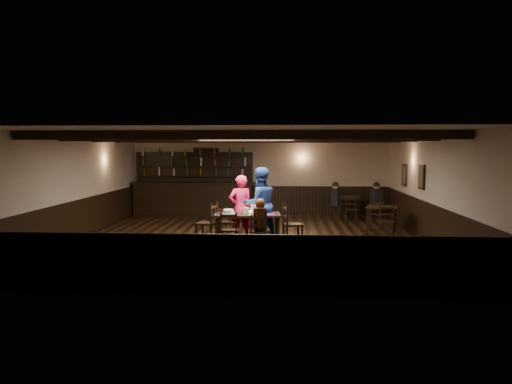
# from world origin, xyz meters

# --- Properties ---
(ground) EXTENTS (10.00, 10.00, 0.00)m
(ground) POSITION_xyz_m (0.00, 0.00, 0.00)
(ground) COLOR black
(ground) RESTS_ON ground
(room_shell) EXTENTS (9.02, 10.02, 2.71)m
(room_shell) POSITION_xyz_m (0.01, 0.04, 1.75)
(room_shell) COLOR beige
(room_shell) RESTS_ON ground
(dining_table) EXTENTS (1.64, 0.91, 0.75)m
(dining_table) POSITION_xyz_m (0.02, -0.65, 0.67)
(dining_table) COLOR black
(dining_table) RESTS_ON ground
(chair_near_left) EXTENTS (0.42, 0.40, 0.89)m
(chair_near_left) POSITION_xyz_m (-0.36, -1.32, 0.52)
(chair_near_left) COLOR black
(chair_near_left) RESTS_ON ground
(chair_near_right) EXTENTS (0.48, 0.47, 0.82)m
(chair_near_right) POSITION_xyz_m (0.34, -1.33, 0.48)
(chair_near_right) COLOR black
(chair_near_right) RESTS_ON ground
(chair_end_left) EXTENTS (0.55, 0.56, 1.02)m
(chair_end_left) POSITION_xyz_m (-0.90, -0.69, 0.60)
(chair_end_left) COLOR black
(chair_end_left) RESTS_ON ground
(chair_end_right) EXTENTS (0.53, 0.54, 0.98)m
(chair_end_right) POSITION_xyz_m (1.04, -0.66, 0.58)
(chair_end_right) COLOR black
(chair_end_right) RESTS_ON ground
(chair_far_pushed) EXTENTS (0.47, 0.46, 0.78)m
(chair_far_pushed) POSITION_xyz_m (-0.76, 0.49, 0.45)
(chair_far_pushed) COLOR black
(chair_far_pushed) RESTS_ON ground
(woman_pink) EXTENTS (0.71, 0.58, 1.66)m
(woman_pink) POSITION_xyz_m (-0.20, -0.12, 0.83)
(woman_pink) COLOR #E42143
(woman_pink) RESTS_ON ground
(man_blue) EXTENTS (1.10, 0.99, 1.86)m
(man_blue) POSITION_xyz_m (0.30, -0.20, 0.93)
(man_blue) COLOR navy
(man_blue) RESTS_ON ground
(seated_person) EXTENTS (0.31, 0.47, 0.76)m
(seated_person) POSITION_xyz_m (0.36, -1.28, 0.80)
(seated_person) COLOR black
(seated_person) RESTS_ON ground
(cake) EXTENTS (0.31, 0.31, 0.10)m
(cake) POSITION_xyz_m (-0.45, -0.61, 0.80)
(cake) COLOR white
(cake) RESTS_ON dining_table
(plate_stack_a) EXTENTS (0.16, 0.16, 0.15)m
(plate_stack_a) POSITION_xyz_m (-0.02, -0.66, 0.83)
(plate_stack_a) COLOR white
(plate_stack_a) RESTS_ON dining_table
(plate_stack_b) EXTENTS (0.17, 0.17, 0.20)m
(plate_stack_b) POSITION_xyz_m (0.18, -0.55, 0.85)
(plate_stack_b) COLOR white
(plate_stack_b) RESTS_ON dining_table
(tea_light) EXTENTS (0.05, 0.05, 0.06)m
(tea_light) POSITION_xyz_m (0.07, -0.52, 0.78)
(tea_light) COLOR #A5A8AD
(tea_light) RESTS_ON dining_table
(salt_shaker) EXTENTS (0.03, 0.03, 0.08)m
(salt_shaker) POSITION_xyz_m (0.32, -0.69, 0.79)
(salt_shaker) COLOR silver
(salt_shaker) RESTS_ON dining_table
(pepper_shaker) EXTENTS (0.04, 0.04, 0.10)m
(pepper_shaker) POSITION_xyz_m (0.41, -0.70, 0.80)
(pepper_shaker) COLOR #A5A8AD
(pepper_shaker) RESTS_ON dining_table
(drink_glass) EXTENTS (0.06, 0.06, 0.10)m
(drink_glass) POSITION_xyz_m (0.36, -0.55, 0.80)
(drink_glass) COLOR silver
(drink_glass) RESTS_ON dining_table
(menu_red) EXTENTS (0.33, 0.28, 0.00)m
(menu_red) POSITION_xyz_m (0.55, -0.74, 0.75)
(menu_red) COLOR maroon
(menu_red) RESTS_ON dining_table
(menu_blue) EXTENTS (0.31, 0.25, 0.00)m
(menu_blue) POSITION_xyz_m (0.61, -0.44, 0.75)
(menu_blue) COLOR #0E1847
(menu_blue) RESTS_ON dining_table
(bar_counter) EXTENTS (4.37, 0.70, 2.20)m
(bar_counter) POSITION_xyz_m (-2.31, 4.72, 0.73)
(bar_counter) COLOR black
(bar_counter) RESTS_ON ground
(back_table_a) EXTENTS (0.99, 0.99, 0.75)m
(back_table_a) POSITION_xyz_m (3.56, 1.03, 0.65)
(back_table_a) COLOR black
(back_table_a) RESTS_ON ground
(back_table_b) EXTENTS (0.79, 0.79, 0.75)m
(back_table_b) POSITION_xyz_m (3.03, 3.92, 0.64)
(back_table_b) COLOR black
(back_table_b) RESTS_ON ground
(bg_patron_left) EXTENTS (0.31, 0.42, 0.77)m
(bg_patron_left) POSITION_xyz_m (2.57, 3.74, 0.85)
(bg_patron_left) COLOR black
(bg_patron_left) RESTS_ON ground
(bg_patron_right) EXTENTS (0.30, 0.41, 0.77)m
(bg_patron_right) POSITION_xyz_m (3.91, 3.79, 0.85)
(bg_patron_right) COLOR black
(bg_patron_right) RESTS_ON ground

